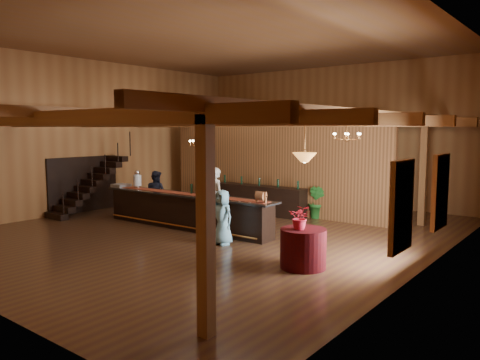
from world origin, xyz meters
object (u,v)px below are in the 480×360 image
Objects in this scene: raffle_drum at (261,196)px; staff_second at (156,194)px; pendant_lamp at (305,157)px; guest at (222,217)px; bartender at (216,197)px; floor_plant at (317,202)px; chandelier_left at (202,143)px; round_table at (303,248)px; tasting_bar at (186,211)px; chandelier_right at (347,136)px; beverage_dispenser at (137,180)px; backbar_shelf at (259,200)px.

raffle_drum is 0.22× the size of staff_second.
pendant_lamp is at bearing 156.34° from staff_second.
bartender is at bearing 141.02° from guest.
staff_second is 1.41× the size of floor_plant.
round_table is at bearing -23.81° from chandelier_left.
raffle_drum is 0.30× the size of floor_plant.
tasting_bar is 5.65× the size of floor_plant.
staff_second is 1.10× the size of guest.
chandelier_left is 0.44× the size of bartender.
tasting_bar is at bearing -155.34° from chandelier_right.
raffle_drum is 2.64m from round_table.
chandelier_right is 0.71× the size of floor_plant.
pendant_lamp is (0.61, -3.31, -0.41)m from chandelier_right.
pendant_lamp is at bearing -23.81° from chandelier_left.
guest is at bearing 169.70° from pendant_lamp.
tasting_bar is at bearing -179.51° from raffle_drum.
beverage_dispenser is 0.67× the size of pendant_lamp.
bartender is at bearing 154.40° from pendant_lamp.
bartender reaches higher than tasting_bar.
beverage_dispenser is at bearing 37.35° from bartender.
chandelier_right is (6.49, 1.97, 1.47)m from beverage_dispenser.
beverage_dispenser is 0.54× the size of floor_plant.
staff_second is (-2.77, 0.04, -0.13)m from bartender.
tasting_bar is 4.39× the size of guest.
backbar_shelf is 2.48× the size of guest.
staff_second reaches higher than backbar_shelf.
beverage_dispenser is 0.17× the size of backbar_shelf.
beverage_dispenser is 4.51m from guest.
guest is (-2.71, 0.49, 0.29)m from round_table.
backbar_shelf is 4.47× the size of chandelier_right.
beverage_dispenser reaches higher than tasting_bar.
chandelier_left is (-2.88, 0.83, 1.34)m from raffle_drum.
bartender is at bearing -119.38° from floor_plant.
chandelier_right is at bearing -20.70° from backbar_shelf.
chandelier_left is at bearing 176.12° from staff_second.
guest is (-2.10, -2.82, -2.09)m from chandelier_right.
staff_second is at bearing 163.47° from round_table.
beverage_dispenser is 0.92m from staff_second.
chandelier_right is at bearing 14.27° from chandelier_left.
backbar_shelf is at bearing -140.30° from staff_second.
guest reaches higher than tasting_bar.
chandelier_left reaches higher than staff_second.
chandelier_left is at bearing 156.19° from pendant_lamp.
guest reaches higher than floor_plant.
tasting_bar is at bearing 71.20° from bartender.
bartender reaches higher than floor_plant.
raffle_drum is at bearing -54.86° from backbar_shelf.
round_table is at bearing -79.51° from chandelier_right.
beverage_dispenser is at bearing 178.67° from tasting_bar.
round_table is 2.77m from guest.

